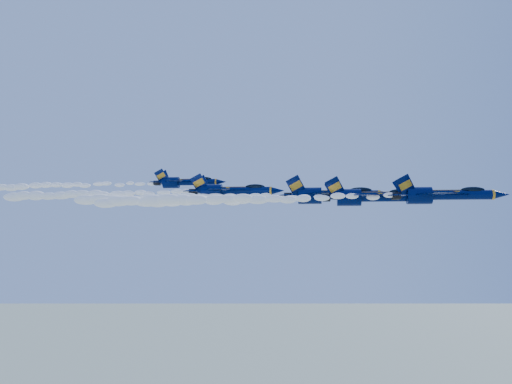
# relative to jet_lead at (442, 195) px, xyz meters

# --- Properties ---
(jet_lead) EXTENTS (16.15, 13.24, 6.00)m
(jet_lead) POSITION_rel_jet_lead_xyz_m (0.00, 0.00, 0.00)
(jet_lead) COLOR #000B39
(smoke_trail_jet_lead) EXTENTS (37.50, 1.80, 1.62)m
(smoke_trail_jet_lead) POSITION_rel_jet_lead_xyz_m (-25.65, 0.00, -0.39)
(smoke_trail_jet_lead) COLOR white
(jet_second) EXTENTS (17.21, 14.12, 6.40)m
(jet_second) POSITION_rel_jet_lead_xyz_m (-9.42, 4.59, 0.11)
(jet_second) COLOR #000B39
(smoke_trail_jet_second) EXTENTS (37.50, 1.92, 1.73)m
(smoke_trail_jet_second) POSITION_rel_jet_lead_xyz_m (-35.52, 4.59, -0.30)
(smoke_trail_jet_second) COLOR white
(jet_third) EXTENTS (18.49, 15.17, 6.87)m
(jet_third) POSITION_rel_jet_lead_xyz_m (-15.29, 11.49, 0.92)
(jet_third) COLOR #000B39
(smoke_trail_jet_third) EXTENTS (37.50, 2.06, 1.85)m
(smoke_trail_jet_third) POSITION_rel_jet_lead_xyz_m (-41.94, 11.49, 0.50)
(smoke_trail_jet_third) COLOR white
(jet_fourth) EXTENTS (17.86, 14.65, 6.64)m
(jet_fourth) POSITION_rel_jet_lead_xyz_m (-33.83, 17.97, 2.30)
(jet_fourth) COLOR #000B39
(smoke_trail_jet_fourth) EXTENTS (37.50, 1.99, 1.79)m
(smoke_trail_jet_fourth) POSITION_rel_jet_lead_xyz_m (-60.21, 17.97, 1.89)
(smoke_trail_jet_fourth) COLOR white
(jet_fifth) EXTENTS (14.88, 12.21, 5.53)m
(jet_fifth) POSITION_rel_jet_lead_xyz_m (-44.24, 24.39, 4.69)
(jet_fifth) COLOR #000B39
(smoke_trail_jet_fifth) EXTENTS (37.50, 1.66, 1.49)m
(smoke_trail_jet_fifth) POSITION_rel_jet_lead_xyz_m (-69.35, 24.39, 4.31)
(smoke_trail_jet_fifth) COLOR white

